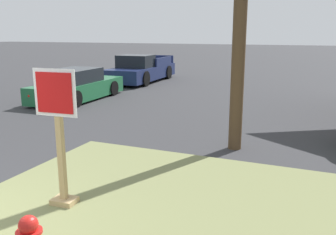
% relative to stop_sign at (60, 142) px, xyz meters
% --- Properties ---
extents(grass_corner_patch, '(5.84, 5.74, 0.08)m').
position_rel_stop_sign_xyz_m(grass_corner_patch, '(1.39, 0.07, -1.02)').
color(grass_corner_patch, olive).
rests_on(grass_corner_patch, ground).
extents(stop_sign, '(0.68, 0.31, 2.07)m').
position_rel_stop_sign_xyz_m(stop_sign, '(0.00, 0.00, 0.00)').
color(stop_sign, tan).
rests_on(stop_sign, grass_corner_patch).
extents(manhole_cover, '(0.70, 0.70, 0.02)m').
position_rel_stop_sign_xyz_m(manhole_cover, '(-0.99, 0.78, -1.05)').
color(manhole_cover, black).
rests_on(manhole_cover, ground).
extents(parked_sedan_green, '(1.96, 4.54, 1.25)m').
position_rel_stop_sign_xyz_m(parked_sedan_green, '(-5.46, 7.77, -0.52)').
color(parked_sedan_green, '#1E6038').
rests_on(parked_sedan_green, ground).
extents(pickup_truck_navy, '(2.22, 5.50, 1.48)m').
position_rel_stop_sign_xyz_m(pickup_truck_navy, '(-5.61, 13.70, -0.44)').
color(pickup_truck_navy, '#19234C').
rests_on(pickup_truck_navy, ground).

